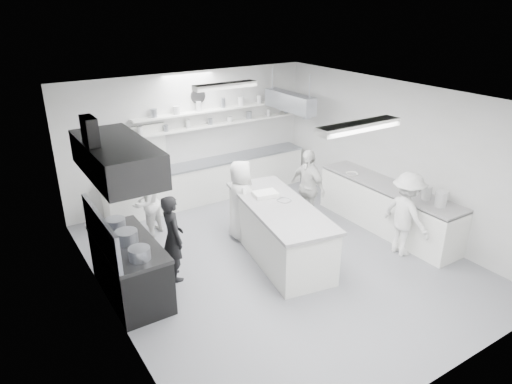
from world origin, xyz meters
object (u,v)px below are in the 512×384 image
prep_island (279,231)px  right_counter (387,208)px  cook_stove (173,238)px  cook_back (146,202)px  stove (130,270)px  back_counter (210,180)px

prep_island → right_counter: bearing=2.9°
prep_island → cook_stove: cook_stove is taller
cook_stove → cook_back: 1.74m
prep_island → cook_back: (-1.79, 2.08, 0.24)m
stove → cook_back: 2.06m
right_counter → back_counter: bearing=124.7°
back_counter → cook_back: (-1.95, -1.00, 0.27)m
back_counter → right_counter: size_ratio=1.52×
prep_island → cook_stove: (-1.95, 0.34, 0.27)m
stove → back_counter: back_counter is taller
cook_back → right_counter: bearing=117.0°
cook_stove → cook_back: (0.16, 1.73, -0.04)m
right_counter → cook_back: 4.94m
right_counter → cook_stove: bearing=171.4°
stove → right_counter: size_ratio=0.55×
stove → prep_island: prep_island is taller
cook_stove → cook_back: bearing=-1.9°
cook_back → stove: bearing=28.5°
stove → back_counter: (2.90, 2.80, 0.01)m
cook_stove → cook_back: cook_stove is taller
back_counter → prep_island: (-0.16, -3.07, 0.03)m
right_counter → stove: bearing=173.5°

